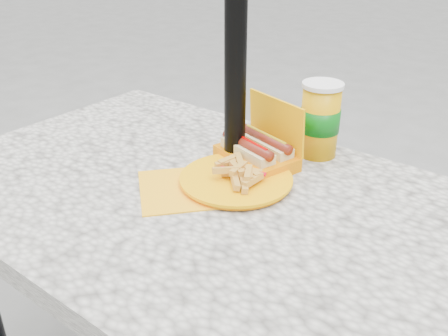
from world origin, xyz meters
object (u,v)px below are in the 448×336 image
Objects in this scene: umbrella_pole at (236,13)px; fries_plate at (233,179)px; soda_cup at (320,119)px; hotdog_box at (258,151)px.

umbrella_pole reaches higher than fries_plate.
soda_cup is at bearing 74.02° from fries_plate.
umbrella_pole is 11.92× the size of soda_cup.
fries_plate is 1.91× the size of soda_cup.
hotdog_box is 0.61× the size of fries_plate.
soda_cup is (0.07, 0.25, 0.08)m from fries_plate.
umbrella_pole is 0.36m from fries_plate.
soda_cup is at bearing 49.28° from umbrella_pole.
hotdog_box reaches higher than fries_plate.
soda_cup is at bearing 73.35° from hotdog_box.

